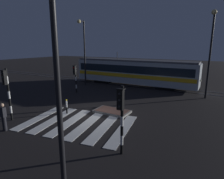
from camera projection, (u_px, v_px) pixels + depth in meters
name	position (u px, v px, depth m)	size (l,w,h in m)	color
ground_plane	(92.00, 116.00, 13.89)	(120.00, 120.00, 0.00)	black
rail_near	(145.00, 87.00, 23.20)	(80.00, 0.12, 0.03)	#59595E
rail_far	(149.00, 85.00, 24.42)	(80.00, 0.12, 0.03)	#59595E
crosswalk_zebra	(78.00, 123.00, 12.60)	(7.54, 5.86, 0.02)	silver
traffic_island	(112.00, 111.00, 14.58)	(2.65, 1.52, 0.18)	slate
traffic_light_corner_far_left	(75.00, 74.00, 20.33)	(0.36, 0.42, 3.02)	black
traffic_light_corner_near_left	(7.00, 87.00, 12.51)	(0.36, 0.42, 3.56)	black
traffic_light_corner_near_right	(121.00, 111.00, 8.48)	(0.36, 0.42, 3.29)	black
street_lamp_trackside_left	(83.00, 46.00, 23.44)	(0.44, 1.21, 7.94)	black
street_lamp_near_kerb	(50.00, 67.00, 5.50)	(0.44, 1.21, 6.88)	black
street_lamp_trackside_right	(211.00, 46.00, 17.15)	(0.44, 1.21, 7.94)	black
tram	(133.00, 72.00, 24.31)	(15.82, 2.58, 4.15)	#B2BCC1
pedestrian_waiting_at_kerb	(4.00, 117.00, 11.29)	(0.36, 0.24, 1.71)	black
bollard_island_edge	(67.00, 106.00, 14.24)	(0.12, 0.12, 1.11)	black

